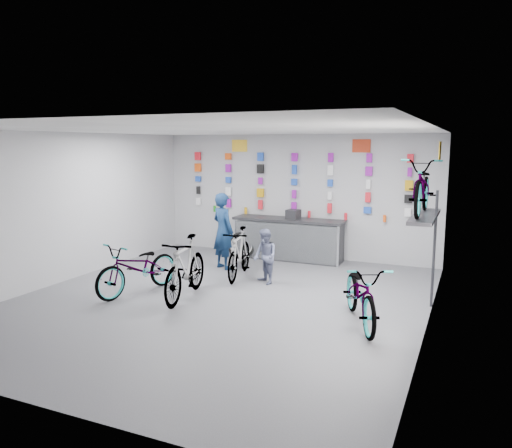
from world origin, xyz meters
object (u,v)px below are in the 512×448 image
at_px(clerk, 223,231).
at_px(bike_left, 138,267).
at_px(counter, 288,240).
at_px(bike_center, 186,268).
at_px(bike_right, 361,293).
at_px(customer, 265,256).
at_px(bike_service, 239,253).

bearing_deg(clerk, bike_left, 102.47).
bearing_deg(counter, bike_center, -99.46).
height_order(bike_center, bike_right, bike_center).
xyz_separation_m(counter, customer, (0.31, -2.19, 0.06)).
relative_size(bike_left, bike_center, 1.00).
bearing_deg(counter, bike_right, -55.45).
bearing_deg(bike_right, counter, 100.13).
distance_m(clerk, customer, 1.57).
relative_size(counter, customer, 2.45).
height_order(bike_left, bike_right, bike_right).
height_order(bike_left, clerk, clerk).
relative_size(counter, bike_right, 1.44).
height_order(bike_left, bike_center, bike_center).
relative_size(bike_center, bike_service, 1.09).
bearing_deg(bike_right, clerk, 123.02).
distance_m(bike_center, clerk, 2.31).
height_order(counter, clerk, clerk).
relative_size(counter, bike_center, 1.44).
bearing_deg(clerk, bike_service, 165.96).
bearing_deg(customer, bike_left, -99.78).
distance_m(bike_right, customer, 2.70).
xyz_separation_m(bike_service, clerk, (-0.67, 0.57, 0.33)).
xyz_separation_m(bike_center, bike_right, (3.16, -0.03, -0.07)).
height_order(bike_center, customer, bike_center).
bearing_deg(clerk, counter, -99.61).
bearing_deg(bike_center, bike_service, 71.22).
bearing_deg(clerk, bike_right, 173.74).
bearing_deg(bike_left, bike_service, 67.60).
bearing_deg(bike_center, clerk, 90.37).
relative_size(counter, bike_left, 1.44).
bearing_deg(customer, bike_service, -155.61).
height_order(bike_service, customer, customer).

